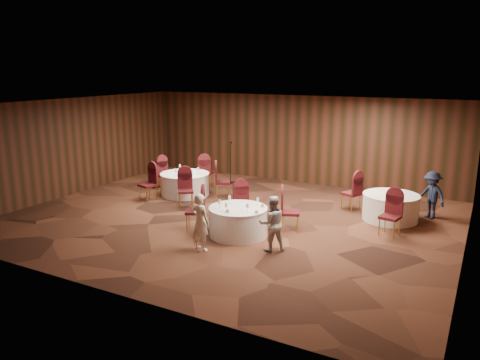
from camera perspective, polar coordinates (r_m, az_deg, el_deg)
The scene contains 15 objects.
ground at distance 13.30m, azimuth -1.17°, elevation -4.69°, with size 12.00×12.00×0.00m, color black.
room_shell at distance 12.83m, azimuth -1.21°, elevation 3.67°, with size 12.00×12.00×12.00m.
table_main at distance 11.86m, azimuth -0.23°, elevation -5.06°, with size 1.48×1.48×0.74m.
table_left at distance 15.75m, azimuth -6.72°, elevation -0.47°, with size 1.64×1.64×0.74m.
table_right at distance 13.72m, azimuth 17.87°, elevation -3.15°, with size 1.54×1.54×0.74m.
chairs_main at distance 12.52m, azimuth 0.12°, elevation -3.47°, with size 2.93×1.99×1.00m.
chairs_left at distance 15.71m, azimuth -6.81°, elevation -0.05°, with size 3.24×3.16×1.00m.
chairs_right at distance 13.40m, azimuth 15.45°, elevation -2.82°, with size 2.13×2.44×1.00m.
tabletop_main at distance 11.58m, azimuth 0.21°, elevation -3.11°, with size 1.12×0.98×0.22m.
tabletop_left at distance 15.65m, azimuth -6.76°, elevation 1.11°, with size 0.90×0.79×0.22m.
tabletop_right at distance 13.32m, azimuth 18.67°, elevation -1.37°, with size 0.08×0.08×0.22m.
mic_stand at distance 17.27m, azimuth -1.17°, elevation 1.07°, with size 0.24×0.24×1.53m.
woman_a at distance 10.89m, azimuth -4.85°, elevation -5.13°, with size 0.50×0.33×1.36m, color white.
woman_b at distance 10.85m, azimuth 3.90°, elevation -5.30°, with size 0.64×0.50×1.32m, color #BABABF.
man_c at distance 14.22m, azimuth 22.32°, elevation -1.69°, with size 0.87×0.50×1.35m, color #151C31.
Camera 1 is at (6.24, -10.99, 4.15)m, focal length 35.00 mm.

